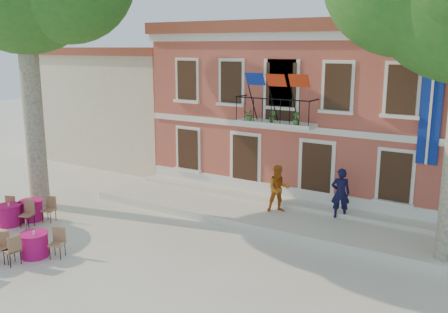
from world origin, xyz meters
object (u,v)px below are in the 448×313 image
pedestrian_navy (340,193)px  pedestrian_orange (279,189)px  cafe_table_0 (9,214)px  cafe_table_4 (34,244)px  cafe_table_3 (31,209)px

pedestrian_navy → pedestrian_orange: pedestrian_navy is taller
pedestrian_navy → pedestrian_orange: size_ratio=1.04×
cafe_table_0 → cafe_table_4: (3.18, -1.32, 0.01)m
pedestrian_orange → cafe_table_0: pedestrian_orange is taller
cafe_table_0 → cafe_table_3: same height
pedestrian_orange → cafe_table_4: bearing=-160.6°
pedestrian_navy → cafe_table_3: pedestrian_navy is taller
pedestrian_navy → cafe_table_4: size_ratio=1.00×
cafe_table_3 → cafe_table_4: bearing=-35.5°
pedestrian_navy → cafe_table_0: pedestrian_navy is taller
pedestrian_orange → cafe_table_3: (-7.85, -5.13, -0.78)m
pedestrian_orange → cafe_table_3: 9.41m
pedestrian_navy → pedestrian_orange: (-2.22, -0.58, -0.03)m
cafe_table_3 → cafe_table_4: 3.65m
pedestrian_navy → cafe_table_0: (-10.29, -6.51, -0.81)m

